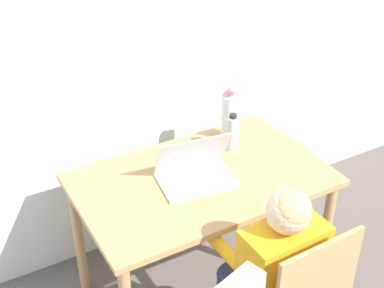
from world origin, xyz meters
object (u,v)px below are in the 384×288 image
person_seated (274,264)px  water_bottle (232,133)px  laptop (195,170)px  flower_vase (230,114)px

person_seated → water_bottle: (0.24, 0.69, 0.19)m
person_seated → water_bottle: 0.76m
person_seated → laptop: size_ratio=2.77×
laptop → flower_vase: size_ratio=1.21×
person_seated → flower_vase: flower_vase is taller
laptop → person_seated: bearing=-77.0°
person_seated → water_bottle: size_ratio=5.16×
laptop → flower_vase: 0.42m
laptop → flower_vase: bearing=42.9°
flower_vase → water_bottle: flower_vase is taller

